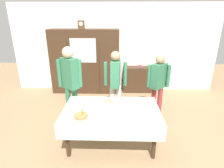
{
  "coord_description": "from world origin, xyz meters",
  "views": [
    {
      "loc": [
        0.11,
        -3.22,
        2.37
      ],
      "look_at": [
        0.0,
        0.2,
        1.07
      ],
      "focal_mm": 29.73,
      "sensor_mm": 36.0,
      "label": 1
    }
  ],
  "objects_px": {
    "bread_basket": "(81,116)",
    "tea_cup_back_edge": "(109,116)",
    "tea_cup_far_left": "(146,118)",
    "tea_cup_mid_right": "(72,112)",
    "tea_cup_center": "(82,107)",
    "tea_cup_front_edge": "(103,110)",
    "bookshelf_low": "(139,79)",
    "spoon_mid_right": "(131,102)",
    "spoon_near_left": "(77,106)",
    "pastry_plate": "(109,102)",
    "dining_table": "(111,115)",
    "person_near_right_end": "(158,81)",
    "person_behind_table_right": "(115,79)",
    "book_stack": "(140,66)",
    "mantel_clock": "(81,25)",
    "wall_cabinet": "(85,62)",
    "person_beside_shelf": "(70,79)",
    "tea_cup_near_left": "(128,107)"
  },
  "relations": [
    {
      "from": "bread_basket",
      "to": "tea_cup_back_edge",
      "type": "bearing_deg",
      "value": 4.18
    },
    {
      "from": "tea_cup_far_left",
      "to": "tea_cup_mid_right",
      "type": "relative_size",
      "value": 1.0
    },
    {
      "from": "tea_cup_center",
      "to": "tea_cup_mid_right",
      "type": "xyz_separation_m",
      "value": [
        -0.14,
        -0.19,
        0.0
      ]
    },
    {
      "from": "tea_cup_front_edge",
      "to": "bookshelf_low",
      "type": "bearing_deg",
      "value": 70.41
    },
    {
      "from": "tea_cup_front_edge",
      "to": "spoon_mid_right",
      "type": "xyz_separation_m",
      "value": [
        0.53,
        0.39,
        -0.02
      ]
    },
    {
      "from": "spoon_mid_right",
      "to": "spoon_near_left",
      "type": "bearing_deg",
      "value": -168.84
    },
    {
      "from": "tea_cup_back_edge",
      "to": "pastry_plate",
      "type": "relative_size",
      "value": 0.46
    },
    {
      "from": "spoon_near_left",
      "to": "bookshelf_low",
      "type": "bearing_deg",
      "value": 59.58
    },
    {
      "from": "tea_cup_center",
      "to": "spoon_mid_right",
      "type": "distance_m",
      "value": 0.97
    },
    {
      "from": "dining_table",
      "to": "tea_cup_far_left",
      "type": "relative_size",
      "value": 13.62
    },
    {
      "from": "tea_cup_center",
      "to": "spoon_mid_right",
      "type": "bearing_deg",
      "value": 18.26
    },
    {
      "from": "person_near_right_end",
      "to": "pastry_plate",
      "type": "bearing_deg",
      "value": -146.64
    },
    {
      "from": "tea_cup_front_edge",
      "to": "person_behind_table_right",
      "type": "distance_m",
      "value": 1.09
    },
    {
      "from": "dining_table",
      "to": "person_behind_table_right",
      "type": "height_order",
      "value": "person_behind_table_right"
    },
    {
      "from": "book_stack",
      "to": "person_near_right_end",
      "type": "xyz_separation_m",
      "value": [
        0.24,
        -1.6,
        0.1
      ]
    },
    {
      "from": "book_stack",
      "to": "spoon_near_left",
      "type": "relative_size",
      "value": 1.51
    },
    {
      "from": "mantel_clock",
      "to": "tea_cup_far_left",
      "type": "relative_size",
      "value": 1.85
    },
    {
      "from": "dining_table",
      "to": "book_stack",
      "type": "bearing_deg",
      "value": 72.97
    },
    {
      "from": "tea_cup_far_left",
      "to": "tea_cup_back_edge",
      "type": "distance_m",
      "value": 0.62
    },
    {
      "from": "spoon_near_left",
      "to": "spoon_mid_right",
      "type": "height_order",
      "value": "same"
    },
    {
      "from": "wall_cabinet",
      "to": "tea_cup_front_edge",
      "type": "height_order",
      "value": "wall_cabinet"
    },
    {
      "from": "bread_basket",
      "to": "spoon_mid_right",
      "type": "distance_m",
      "value": 1.08
    },
    {
      "from": "pastry_plate",
      "to": "person_beside_shelf",
      "type": "distance_m",
      "value": 0.99
    },
    {
      "from": "tea_cup_far_left",
      "to": "pastry_plate",
      "type": "xyz_separation_m",
      "value": [
        -0.64,
        0.62,
        -0.01
      ]
    },
    {
      "from": "wall_cabinet",
      "to": "pastry_plate",
      "type": "relative_size",
      "value": 7.46
    },
    {
      "from": "wall_cabinet",
      "to": "tea_cup_near_left",
      "type": "bearing_deg",
      "value": -64.18
    },
    {
      "from": "tea_cup_far_left",
      "to": "person_near_right_end",
      "type": "bearing_deg",
      "value": 71.01
    },
    {
      "from": "tea_cup_back_edge",
      "to": "wall_cabinet",
      "type": "bearing_deg",
      "value": 106.99
    },
    {
      "from": "dining_table",
      "to": "tea_cup_near_left",
      "type": "xyz_separation_m",
      "value": [
        0.31,
        0.09,
        0.12
      ]
    },
    {
      "from": "dining_table",
      "to": "tea_cup_back_edge",
      "type": "bearing_deg",
      "value": -99.2
    },
    {
      "from": "tea_cup_center",
      "to": "tea_cup_front_edge",
      "type": "bearing_deg",
      "value": -12.44
    },
    {
      "from": "tea_cup_far_left",
      "to": "person_near_right_end",
      "type": "height_order",
      "value": "person_near_right_end"
    },
    {
      "from": "wall_cabinet",
      "to": "bookshelf_low",
      "type": "relative_size",
      "value": 2.03
    },
    {
      "from": "book_stack",
      "to": "tea_cup_mid_right",
      "type": "height_order",
      "value": "book_stack"
    },
    {
      "from": "spoon_mid_right",
      "to": "person_beside_shelf",
      "type": "bearing_deg",
      "value": 164.64
    },
    {
      "from": "dining_table",
      "to": "wall_cabinet",
      "type": "xyz_separation_m",
      "value": [
        -0.9,
        2.59,
        0.35
      ]
    },
    {
      "from": "mantel_clock",
      "to": "person_near_right_end",
      "type": "height_order",
      "value": "mantel_clock"
    },
    {
      "from": "bread_basket",
      "to": "person_beside_shelf",
      "type": "bearing_deg",
      "value": 112.3
    },
    {
      "from": "book_stack",
      "to": "wall_cabinet",
      "type": "bearing_deg",
      "value": -178.31
    },
    {
      "from": "bread_basket",
      "to": "person_beside_shelf",
      "type": "xyz_separation_m",
      "value": [
        -0.4,
        0.97,
        0.33
      ]
    },
    {
      "from": "bread_basket",
      "to": "person_behind_table_right",
      "type": "bearing_deg",
      "value": 66.07
    },
    {
      "from": "book_stack",
      "to": "tea_cup_center",
      "type": "bearing_deg",
      "value": -117.53
    },
    {
      "from": "wall_cabinet",
      "to": "bread_basket",
      "type": "distance_m",
      "value": 2.89
    },
    {
      "from": "dining_table",
      "to": "tea_cup_far_left",
      "type": "xyz_separation_m",
      "value": [
        0.58,
        -0.31,
        0.11
      ]
    },
    {
      "from": "dining_table",
      "to": "person_near_right_end",
      "type": "xyz_separation_m",
      "value": [
        1.05,
        1.04,
        0.3
      ]
    },
    {
      "from": "tea_cup_front_edge",
      "to": "tea_cup_far_left",
      "type": "bearing_deg",
      "value": -19.99
    },
    {
      "from": "wall_cabinet",
      "to": "dining_table",
      "type": "bearing_deg",
      "value": -70.84
    },
    {
      "from": "tea_cup_near_left",
      "to": "bread_basket",
      "type": "distance_m",
      "value": 0.89
    },
    {
      "from": "dining_table",
      "to": "wall_cabinet",
      "type": "distance_m",
      "value": 2.76
    },
    {
      "from": "mantel_clock",
      "to": "bread_basket",
      "type": "xyz_separation_m",
      "value": [
        0.45,
        -2.86,
        -1.32
      ]
    }
  ]
}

